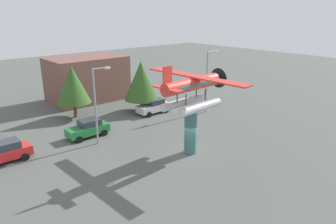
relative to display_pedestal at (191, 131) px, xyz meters
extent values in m
plane|color=#515651|center=(0.00, 0.00, -2.06)|extent=(140.00, 140.00, 0.00)
cylinder|color=#386B66|center=(0.00, 0.00, 0.00)|extent=(1.10, 1.10, 4.12)
cylinder|color=silver|center=(0.05, -1.00, 2.41)|extent=(4.83, 0.93, 0.70)
cylinder|color=#333338|center=(1.22, -0.44, 3.21)|extent=(0.10, 0.10, 0.90)
cylinder|color=#333338|center=(-1.17, -0.56, 3.21)|extent=(0.10, 0.10, 0.90)
cylinder|color=silver|center=(-0.05, 1.00, 2.41)|extent=(4.83, 0.93, 0.70)
cylinder|color=#333338|center=(1.17, 0.56, 3.21)|extent=(0.10, 0.10, 0.90)
cylinder|color=#333338|center=(-1.22, 0.44, 3.21)|extent=(0.10, 0.10, 0.90)
cylinder|color=red|center=(0.00, 0.00, 4.21)|extent=(6.25, 1.40, 1.10)
cube|color=teal|center=(0.20, 0.01, 4.21)|extent=(4.39, 1.35, 0.20)
cone|color=#262628|center=(3.25, 0.16, 4.21)|extent=(0.74, 0.91, 0.88)
cylinder|color=black|center=(3.65, 0.18, 4.21)|extent=(0.13, 1.80, 1.80)
cube|color=red|center=(0.40, 0.02, 4.82)|extent=(1.61, 10.44, 0.12)
cube|color=red|center=(-2.80, -0.14, 4.31)|extent=(0.84, 2.83, 0.10)
cube|color=red|center=(-2.80, -0.14, 5.41)|extent=(0.90, 0.16, 1.30)
cube|color=red|center=(-12.95, 8.99, -1.34)|extent=(4.20, 1.70, 0.80)
cube|color=#2D333D|center=(-12.70, 8.99, -0.62)|extent=(2.00, 1.56, 0.64)
cylinder|color=black|center=(-11.60, 9.89, -1.74)|extent=(0.64, 0.22, 0.64)
cylinder|color=black|center=(-11.60, 8.09, -1.74)|extent=(0.64, 0.22, 0.64)
cube|color=#237A38|center=(-5.08, 9.44, -1.34)|extent=(4.20, 1.70, 0.80)
cube|color=#2D333D|center=(-4.83, 9.44, -0.62)|extent=(2.00, 1.56, 0.64)
cylinder|color=black|center=(-6.43, 10.34, -1.74)|extent=(0.64, 0.22, 0.64)
cylinder|color=black|center=(-6.43, 8.54, -1.74)|extent=(0.64, 0.22, 0.64)
cylinder|color=black|center=(-3.73, 10.34, -1.74)|extent=(0.64, 0.22, 0.64)
cylinder|color=black|center=(-3.73, 8.54, -1.74)|extent=(0.64, 0.22, 0.64)
cube|color=silver|center=(4.59, 10.99, -1.34)|extent=(4.20, 1.70, 0.80)
cube|color=#2D333D|center=(4.84, 10.99, -0.62)|extent=(2.00, 1.56, 0.64)
cylinder|color=black|center=(3.24, 11.89, -1.74)|extent=(0.64, 0.22, 0.64)
cylinder|color=black|center=(3.24, 10.09, -1.74)|extent=(0.64, 0.22, 0.64)
cylinder|color=black|center=(5.94, 11.89, -1.74)|extent=(0.64, 0.22, 0.64)
cylinder|color=black|center=(5.94, 10.09, -1.74)|extent=(0.64, 0.22, 0.64)
cylinder|color=gray|center=(-5.19, 7.25, 1.56)|extent=(0.18, 0.18, 7.25)
cylinder|color=gray|center=(-4.39, 7.25, 5.09)|extent=(1.60, 0.12, 0.12)
cube|color=silver|center=(-3.69, 7.25, 5.04)|extent=(0.50, 0.28, 0.20)
cylinder|color=gray|center=(9.82, 7.11, 1.70)|extent=(0.18, 0.18, 7.52)
cylinder|color=gray|center=(10.62, 7.11, 5.36)|extent=(1.60, 0.12, 0.12)
cube|color=silver|center=(11.32, 7.11, 5.31)|extent=(0.50, 0.28, 0.20)
cube|color=brown|center=(1.58, 22.00, 0.94)|extent=(10.11, 6.67, 6.01)
cylinder|color=brown|center=(-3.32, 15.92, -1.17)|extent=(0.36, 0.36, 1.78)
cone|color=#335B23|center=(-3.32, 15.92, 1.90)|extent=(3.92, 3.92, 4.36)
cylinder|color=brown|center=(3.99, 12.56, -1.28)|extent=(0.36, 0.36, 1.56)
cone|color=#335B23|center=(3.99, 12.56, 1.87)|extent=(4.25, 4.25, 4.73)
camera|label=1|loc=(-18.38, -18.04, 10.15)|focal=33.67mm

